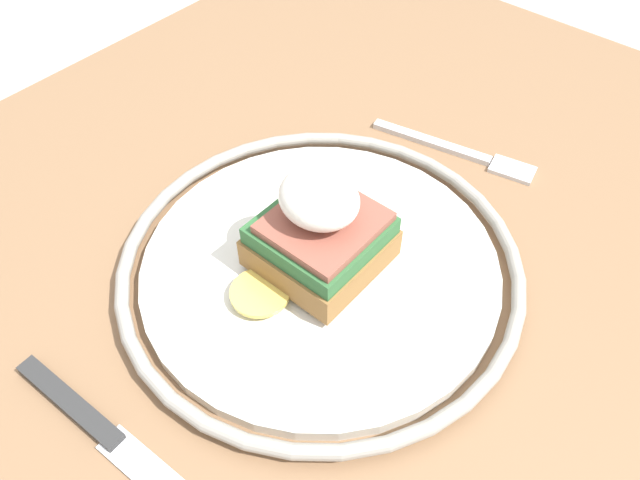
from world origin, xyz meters
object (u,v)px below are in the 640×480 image
Objects in this scene: knife at (108,436)px; plate at (320,265)px; fork at (461,152)px; sandwich at (321,230)px.

plate is at bearing 175.28° from knife.
plate reaches higher than knife.
knife reaches higher than fork.
knife is (0.18, -0.01, -0.01)m from plate.
fork is (-0.18, 0.01, -0.01)m from plate.
plate is at bearing -2.73° from fork.
sandwich reaches higher than knife.
sandwich is at bearing -174.15° from plate.
plate is 1.53× the size of knife.
sandwich is 0.60× the size of knife.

